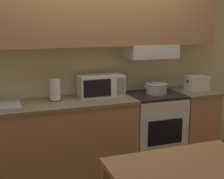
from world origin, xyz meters
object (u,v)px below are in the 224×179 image
Objects in this scene: stove_range at (154,128)px; toaster at (197,83)px; paper_towel_roll at (55,90)px; cooking_pot at (156,88)px; microwave at (100,85)px.

toaster reaches higher than stove_range.
stove_range is at bearing -178.50° from toaster.
paper_towel_roll is at bearing 175.92° from stove_range.
stove_range is 2.58× the size of cooking_pot.
toaster reaches higher than cooking_pot.
toaster is (0.59, 0.02, 0.02)m from cooking_pot.
paper_towel_roll is at bearing 175.87° from cooking_pot.
paper_towel_roll reaches higher than toaster.
cooking_pot is 0.66× the size of microwave.
toaster is 1.80m from paper_towel_roll.
stove_range is 1.72× the size of microwave.
toaster is at bearing 1.50° from stove_range.
microwave is 1.90× the size of toaster.
cooking_pot is 1.22m from paper_towel_roll.
cooking_pot is at bearing -7.07° from stove_range.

